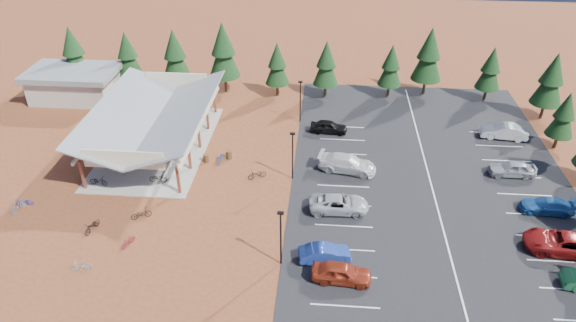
{
  "coord_description": "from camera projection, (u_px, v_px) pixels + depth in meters",
  "views": [
    {
      "loc": [
        8.01,
        -39.75,
        28.53
      ],
      "look_at": [
        4.63,
        1.26,
        2.46
      ],
      "focal_mm": 32.0,
      "sensor_mm": 36.0,
      "label": 1
    }
  ],
  "objects": [
    {
      "name": "bike_3",
      "position": [
        155.0,
        117.0,
        60.52
      ],
      "size": [
        1.52,
        0.79,
        0.88
      ],
      "primitive_type": "imported",
      "rotation": [
        0.0,
        0.0,
        1.3
      ],
      "color": "maroon",
      "rests_on": "concrete_pad"
    },
    {
      "name": "bike_9",
      "position": [
        18.0,
        206.0,
        46.02
      ],
      "size": [
        1.06,
        1.79,
        1.04
      ],
      "primitive_type": "imported",
      "rotation": [
        0.0,
        0.0,
        2.79
      ],
      "color": "gray",
      "rests_on": "ground"
    },
    {
      "name": "pine_1",
      "position": [
        127.0,
        54.0,
        66.4
      ],
      "size": [
        3.31,
        3.31,
        7.72
      ],
      "color": "#382314",
      "rests_on": "ground"
    },
    {
      "name": "car_3",
      "position": [
        347.0,
        164.0,
        51.27
      ],
      "size": [
        6.13,
        3.42,
        1.68
      ],
      "primitive_type": "imported",
      "rotation": [
        0.0,
        0.0,
        1.38
      ],
      "color": "silver",
      "rests_on": "asphalt_lot"
    },
    {
      "name": "bike_7",
      "position": [
        194.0,
        112.0,
        61.45
      ],
      "size": [
        1.86,
        1.0,
        1.07
      ],
      "primitive_type": "imported",
      "rotation": [
        0.0,
        0.0,
        1.28
      ],
      "color": "maroon",
      "rests_on": "concrete_pad"
    },
    {
      "name": "lamp_post_2",
      "position": [
        300.0,
        99.0,
        59.14
      ],
      "size": [
        0.5,
        0.25,
        5.14
      ],
      "color": "black",
      "rests_on": "ground"
    },
    {
      "name": "car_7",
      "position": [
        547.0,
        206.0,
        45.69
      ],
      "size": [
        4.77,
        2.19,
        1.35
      ],
      "primitive_type": "imported",
      "rotation": [
        0.0,
        0.0,
        -1.64
      ],
      "color": "#1F549C",
      "rests_on": "asphalt_lot"
    },
    {
      "name": "pine_8",
      "position": [
        491.0,
        68.0,
        63.29
      ],
      "size": [
        3.04,
        3.04,
        7.08
      ],
      "color": "#382314",
      "rests_on": "ground"
    },
    {
      "name": "car_4",
      "position": [
        329.0,
        127.0,
        58.07
      ],
      "size": [
        4.24,
        1.93,
        1.41
      ],
      "primitive_type": "imported",
      "rotation": [
        0.0,
        0.0,
        1.51
      ],
      "color": "black",
      "rests_on": "asphalt_lot"
    },
    {
      "name": "pine_5",
      "position": [
        326.0,
        63.0,
        64.07
      ],
      "size": [
        3.21,
        3.21,
        7.47
      ],
      "color": "#382314",
      "rests_on": "ground"
    },
    {
      "name": "bike_16",
      "position": [
        257.0,
        174.0,
        50.33
      ],
      "size": [
        1.96,
        1.39,
        0.98
      ],
      "primitive_type": "imported",
      "rotation": [
        0.0,
        0.0,
        5.16
      ],
      "color": "black",
      "rests_on": "ground"
    },
    {
      "name": "car_9",
      "position": [
        504.0,
        131.0,
        56.9
      ],
      "size": [
        5.15,
        2.3,
        1.64
      ],
      "primitive_type": "imported",
      "rotation": [
        0.0,
        0.0,
        -1.69
      ],
      "color": "silver",
      "rests_on": "asphalt_lot"
    },
    {
      "name": "bike_10",
      "position": [
        24.0,
        202.0,
        46.65
      ],
      "size": [
        1.65,
        0.83,
        0.83
      ],
      "primitive_type": "imported",
      "rotation": [
        0.0,
        0.0,
        4.9
      ],
      "color": "navy",
      "rests_on": "ground"
    },
    {
      "name": "car_6",
      "position": [
        563.0,
        243.0,
        41.25
      ],
      "size": [
        6.37,
        3.62,
        1.68
      ],
      "primitive_type": "imported",
      "rotation": [
        0.0,
        0.0,
        -1.72
      ],
      "color": "maroon",
      "rests_on": "asphalt_lot"
    },
    {
      "name": "concrete_pad",
      "position": [
        159.0,
        146.0,
        55.85
      ],
      "size": [
        10.6,
        18.6,
        0.1
      ],
      "primitive_type": "cube",
      "color": "gray",
      "rests_on": "ground"
    },
    {
      "name": "ground",
      "position": [
        239.0,
        187.0,
        49.29
      ],
      "size": [
        140.0,
        140.0,
        0.0
      ],
      "primitive_type": "plane",
      "color": "maroon",
      "rests_on": "ground"
    },
    {
      "name": "bike_12",
      "position": [
        141.0,
        214.0,
        45.1
      ],
      "size": [
        1.88,
        1.39,
        0.94
      ],
      "primitive_type": "imported",
      "rotation": [
        0.0,
        0.0,
        2.06
      ],
      "color": "black",
      "rests_on": "ground"
    },
    {
      "name": "bike_6",
      "position": [
        177.0,
        137.0,
        56.46
      ],
      "size": [
        1.7,
        0.97,
        0.85
      ],
      "primitive_type": "imported",
      "rotation": [
        0.0,
        0.0,
        1.84
      ],
      "color": "navy",
      "rests_on": "concrete_pad"
    },
    {
      "name": "trash_bin_0",
      "position": [
        206.0,
        158.0,
        52.95
      ],
      "size": [
        0.6,
        0.6,
        0.9
      ],
      "primitive_type": "cylinder",
      "color": "#4B341B",
      "rests_on": "ground"
    },
    {
      "name": "outbuilding",
      "position": [
        74.0,
        84.0,
        65.03
      ],
      "size": [
        11.0,
        7.0,
        3.9
      ],
      "color": "#ADA593",
      "rests_on": "ground"
    },
    {
      "name": "bike_5",
      "position": [
        178.0,
        148.0,
        54.34
      ],
      "size": [
        1.68,
        0.76,
        0.97
      ],
      "primitive_type": "imported",
      "rotation": [
        0.0,
        0.0,
        1.76
      ],
      "color": "gray",
      "rests_on": "concrete_pad"
    },
    {
      "name": "car_1",
      "position": [
        325.0,
        253.0,
        40.48
      ],
      "size": [
        4.3,
        2.12,
        1.36
      ],
      "primitive_type": "imported",
      "rotation": [
        0.0,
        0.0,
        1.74
      ],
      "color": "navy",
      "rests_on": "asphalt_lot"
    },
    {
      "name": "bike_11",
      "position": [
        128.0,
        241.0,
        42.05
      ],
      "size": [
        1.01,
        1.57,
        0.92
      ],
      "primitive_type": "imported",
      "rotation": [
        0.0,
        0.0,
        -0.42
      ],
      "color": "maroon",
      "rests_on": "ground"
    },
    {
      "name": "bike_4",
      "position": [
        158.0,
        178.0,
        49.71
      ],
      "size": [
        1.75,
        0.69,
        0.9
      ],
      "primitive_type": "imported",
      "rotation": [
        0.0,
        0.0,
        1.63
      ],
      "color": "black",
      "rests_on": "concrete_pad"
    },
    {
      "name": "car_8",
      "position": [
        512.0,
        168.0,
        50.64
      ],
      "size": [
        4.52,
        1.85,
        1.53
      ],
      "primitive_type": "imported",
      "rotation": [
        0.0,
        0.0,
        -1.58
      ],
      "color": "#929499",
      "rests_on": "asphalt_lot"
    },
    {
      "name": "pine_3",
      "position": [
        223.0,
        50.0,
        64.74
      ],
      "size": [
        4.01,
        4.01,
        9.34
      ],
      "color": "#382314",
      "rests_on": "ground"
    },
    {
      "name": "bike_0",
      "position": [
        98.0,
        181.0,
        49.26
      ],
      "size": [
        1.81,
        0.8,
        0.92
      ],
      "primitive_type": "imported",
      "rotation": [
        0.0,
        0.0,
        1.46
      ],
      "color": "black",
      "rests_on": "concrete_pad"
    },
    {
      "name": "bike_8",
      "position": [
        92.0,
        226.0,
        43.63
      ],
      "size": [
        1.1,
        2.02,
        1.01
      ],
      "primitive_type": "imported",
      "rotation": [
        0.0,
        0.0,
        -0.24
      ],
      "color": "black",
      "rests_on": "ground"
    },
    {
      "name": "pine_13",
      "position": [
        552.0,
        79.0,
        58.72
      ],
      "size": [
        3.54,
        3.54,
        8.24
      ],
      "color": "#382314",
      "rests_on": "ground"
    },
    {
      "name": "bike_13",
      "position": [
        81.0,
        266.0,
        39.64
      ],
      "size": [
        1.67,
        0.78,
        0.97
      ],
      "primitive_type": "imported",
      "rotation": [
        0.0,
        0.0,
        4.92
      ],
      "color": "gray",
      "rests_on": "ground"
    },
    {
      "name": "pine_7",
      "position": [
        429.0,
        54.0,
        64.22
      ],
      "size": [
        3.83,
        3.83,
        8.93
      ],
      "color": "#382314",
      "rests_on": "ground"
    },
    {
      "name": "trash_bin_1",
      "position": [
        229.0,
        155.0,
        53.53
      ],
      "size": [
        0.6,
        0.6,
        0.9
      ],
      "primitive_type": "cylinder",
      "color": "#4B341B",
      "rests_on": "ground"
    },
    {
      "name": "pine_12",
      "position": [
        565.0,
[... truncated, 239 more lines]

